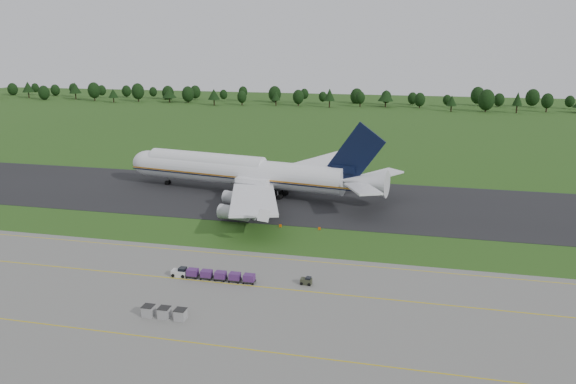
% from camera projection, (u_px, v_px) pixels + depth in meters
% --- Properties ---
extents(ground, '(600.00, 600.00, 0.00)m').
position_uv_depth(ground, '(279.00, 239.00, 108.66)').
color(ground, '#244915').
rests_on(ground, ground).
extents(apron, '(300.00, 52.00, 0.06)m').
position_uv_depth(apron, '(220.00, 322.00, 76.67)').
color(apron, slate).
rests_on(apron, ground).
extents(taxiway, '(300.00, 40.00, 0.08)m').
position_uv_depth(taxiway, '(307.00, 200.00, 134.98)').
color(taxiway, black).
rests_on(taxiway, ground).
extents(apron_markings, '(300.00, 30.20, 0.01)m').
position_uv_depth(apron_markings, '(236.00, 299.00, 83.26)').
color(apron_markings, '#C6B20B').
rests_on(apron_markings, apron).
extents(tree_line, '(525.63, 22.30, 11.72)m').
position_uv_depth(tree_line, '(385.00, 97.00, 313.10)').
color(tree_line, black).
rests_on(tree_line, ground).
extents(aircraft, '(70.21, 67.25, 19.64)m').
position_uv_depth(aircraft, '(244.00, 171.00, 139.41)').
color(aircraft, white).
rests_on(aircraft, ground).
extents(baggage_train, '(14.04, 1.49, 1.43)m').
position_uv_depth(baggage_train, '(212.00, 275.00, 90.00)').
color(baggage_train, silver).
rests_on(baggage_train, apron).
extents(utility_cart, '(1.82, 1.23, 0.97)m').
position_uv_depth(utility_cart, '(306.00, 281.00, 88.22)').
color(utility_cart, '#2F3323').
rests_on(utility_cart, apron).
extents(uld_row, '(6.36, 1.56, 1.55)m').
position_uv_depth(uld_row, '(164.00, 313.00, 77.52)').
color(uld_row, gray).
rests_on(uld_row, apron).
extents(edge_markers, '(8.65, 0.30, 0.60)m').
position_uv_depth(edge_markers, '(300.00, 227.00, 114.49)').
color(edge_markers, '#DE5507').
rests_on(edge_markers, ground).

